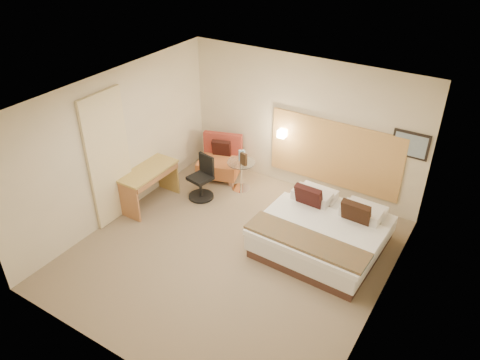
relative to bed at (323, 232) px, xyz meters
The scene contains 20 objects.
floor 1.56m from the bed, 142.15° to the right, with size 4.80×5.00×0.02m, color #806E56.
ceiling 2.84m from the bed, 142.15° to the right, with size 4.80×5.00×0.02m, color white.
wall_back 2.24m from the bed, 127.36° to the left, with size 4.80×0.02×2.70m, color beige.
wall_front 3.79m from the bed, 109.25° to the right, with size 4.80×0.02×2.70m, color beige.
wall_left 3.87m from the bed, 165.50° to the right, with size 0.02×5.00×2.70m, color beige.
wall_right 1.85m from the bed, 37.74° to the right, with size 0.02×5.00×2.70m, color beige.
headboard_panel 1.74m from the bed, 108.13° to the left, with size 2.60×0.04×1.30m, color tan.
art_frame 2.12m from the bed, 62.13° to the left, with size 0.62×0.03×0.47m, color black.
art_canvas 2.10m from the bed, 61.82° to the left, with size 0.54×0.01×0.39m, color #748CA1.
lamp_arm 2.31m from the bed, 136.27° to the left, with size 0.02×0.02×0.12m, color silver.
lamp_shade 2.27m from the bed, 137.45° to the left, with size 0.15×0.15×0.15m, color #FDEBC5.
curtain 3.86m from the bed, 161.61° to the right, with size 0.06×0.90×2.42m, color beige.
bottle_a 2.39m from the bed, 157.84° to the left, with size 0.07×0.07×0.22m, color #8AB1D6.
bottle_b 2.35m from the bed, 156.61° to the left, with size 0.07×0.07×0.22m, color #8EBCDB.
menu_folder 2.22m from the bed, 159.06° to the left, with size 0.15×0.06×0.25m, color #322214.
bed is the anchor object (origin of this frame).
lounge_chair 2.99m from the bed, 158.92° to the left, with size 1.01×0.94×0.87m.
side_table 2.28m from the bed, 158.56° to the left, with size 0.67×0.67×0.62m.
desk 3.37m from the bed, behind, with size 0.56×1.21×0.76m.
desk_chair 2.63m from the bed, behind, with size 0.58×0.58×0.88m.
Camera 1 is at (3.31, -5.04, 5.14)m, focal length 35.00 mm.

